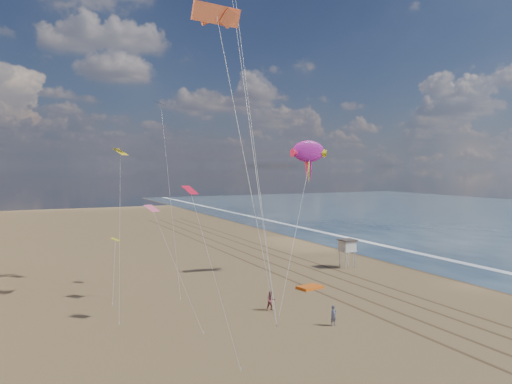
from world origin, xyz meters
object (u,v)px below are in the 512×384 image
lifeguard_stand (347,246)px  kite_flyer_b (271,301)px  show_kite (309,152)px  kite_flyer_a (334,315)px  grounded_kite (310,287)px

lifeguard_stand → kite_flyer_b: 20.49m
show_kite → kite_flyer_a: bearing=-115.1°
lifeguard_stand → grounded_kite: (-9.52, -6.96, -2.49)m
show_kite → kite_flyer_a: size_ratio=13.29×
lifeguard_stand → kite_flyer_b: bearing=-143.8°
grounded_kite → kite_flyer_b: size_ratio=1.43×
show_kite → kite_flyer_a: 22.57m
kite_flyer_a → grounded_kite: bearing=60.8°
show_kite → kite_flyer_b: bearing=-133.1°
show_kite → kite_flyer_b: show_kite is taller
lifeguard_stand → show_kite: show_kite is taller
grounded_kite → show_kite: size_ratio=0.11×
kite_flyer_a → kite_flyer_b: (-2.52, 5.63, 0.04)m
lifeguard_stand → grounded_kite: size_ratio=1.41×
grounded_kite → kite_flyer_b: bearing=-155.9°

